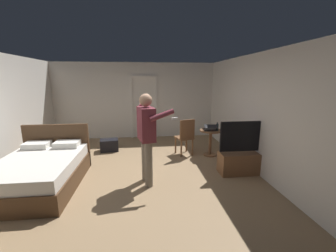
{
  "coord_description": "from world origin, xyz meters",
  "views": [
    {
      "loc": [
        0.28,
        -4.16,
        2.01
      ],
      "look_at": [
        0.78,
        0.19,
        1.04
      ],
      "focal_mm": 22.67,
      "sensor_mm": 36.0,
      "label": 1
    }
  ],
  "objects_px": {
    "tv_flatscreen": "(243,158)",
    "wooden_chair": "(185,136)",
    "person_blue_shirt": "(147,132)",
    "laptop": "(210,128)",
    "side_table": "(210,139)",
    "suitcase_dark": "(109,145)",
    "bottle_on_table": "(217,127)",
    "bed": "(41,170)"
  },
  "relations": [
    {
      "from": "laptop",
      "to": "suitcase_dark",
      "type": "bearing_deg",
      "value": 164.91
    },
    {
      "from": "bottle_on_table",
      "to": "wooden_chair",
      "type": "xyz_separation_m",
      "value": [
        -0.8,
        0.17,
        -0.25
      ]
    },
    {
      "from": "side_table",
      "to": "wooden_chair",
      "type": "height_order",
      "value": "wooden_chair"
    },
    {
      "from": "person_blue_shirt",
      "to": "suitcase_dark",
      "type": "height_order",
      "value": "person_blue_shirt"
    },
    {
      "from": "tv_flatscreen",
      "to": "laptop",
      "type": "height_order",
      "value": "tv_flatscreen"
    },
    {
      "from": "tv_flatscreen",
      "to": "suitcase_dark",
      "type": "bearing_deg",
      "value": 149.4
    },
    {
      "from": "bottle_on_table",
      "to": "suitcase_dark",
      "type": "distance_m",
      "value": 3.06
    },
    {
      "from": "bed",
      "to": "tv_flatscreen",
      "type": "bearing_deg",
      "value": 1.24
    },
    {
      "from": "wooden_chair",
      "to": "suitcase_dark",
      "type": "height_order",
      "value": "wooden_chair"
    },
    {
      "from": "bed",
      "to": "suitcase_dark",
      "type": "xyz_separation_m",
      "value": [
        0.98,
        1.94,
        -0.14
      ]
    },
    {
      "from": "suitcase_dark",
      "to": "bottle_on_table",
      "type": "bearing_deg",
      "value": -24.04
    },
    {
      "from": "wooden_chair",
      "to": "person_blue_shirt",
      "type": "distance_m",
      "value": 1.86
    },
    {
      "from": "side_table",
      "to": "laptop",
      "type": "height_order",
      "value": "laptop"
    },
    {
      "from": "suitcase_dark",
      "to": "wooden_chair",
      "type": "bearing_deg",
      "value": -25.26
    },
    {
      "from": "wooden_chair",
      "to": "bottle_on_table",
      "type": "bearing_deg",
      "value": -11.66
    },
    {
      "from": "tv_flatscreen",
      "to": "side_table",
      "type": "bearing_deg",
      "value": 107.86
    },
    {
      "from": "bottle_on_table",
      "to": "side_table",
      "type": "bearing_deg",
      "value": 150.26
    },
    {
      "from": "bed",
      "to": "laptop",
      "type": "distance_m",
      "value": 3.91
    },
    {
      "from": "person_blue_shirt",
      "to": "wooden_chair",
      "type": "bearing_deg",
      "value": 54.71
    },
    {
      "from": "side_table",
      "to": "suitcase_dark",
      "type": "distance_m",
      "value": 2.85
    },
    {
      "from": "person_blue_shirt",
      "to": "side_table",
      "type": "bearing_deg",
      "value": 39.09
    },
    {
      "from": "person_blue_shirt",
      "to": "bed",
      "type": "bearing_deg",
      "value": 176.32
    },
    {
      "from": "wooden_chair",
      "to": "suitcase_dark",
      "type": "xyz_separation_m",
      "value": [
        -2.09,
        0.6,
        -0.38
      ]
    },
    {
      "from": "person_blue_shirt",
      "to": "tv_flatscreen",
      "type": "bearing_deg",
      "value": 6.06
    },
    {
      "from": "bottle_on_table",
      "to": "wooden_chair",
      "type": "bearing_deg",
      "value": 168.34
    },
    {
      "from": "suitcase_dark",
      "to": "laptop",
      "type": "bearing_deg",
      "value": -24.23
    },
    {
      "from": "bed",
      "to": "bottle_on_table",
      "type": "relative_size",
      "value": 8.99
    },
    {
      "from": "tv_flatscreen",
      "to": "wooden_chair",
      "type": "distance_m",
      "value": 1.63
    },
    {
      "from": "side_table",
      "to": "suitcase_dark",
      "type": "height_order",
      "value": "side_table"
    },
    {
      "from": "bottle_on_table",
      "to": "wooden_chair",
      "type": "distance_m",
      "value": 0.85
    },
    {
      "from": "laptop",
      "to": "suitcase_dark",
      "type": "distance_m",
      "value": 2.87
    },
    {
      "from": "tv_flatscreen",
      "to": "person_blue_shirt",
      "type": "distance_m",
      "value": 2.19
    },
    {
      "from": "wooden_chair",
      "to": "person_blue_shirt",
      "type": "relative_size",
      "value": 0.56
    },
    {
      "from": "laptop",
      "to": "side_table",
      "type": "bearing_deg",
      "value": 50.11
    },
    {
      "from": "tv_flatscreen",
      "to": "person_blue_shirt",
      "type": "bearing_deg",
      "value": -173.94
    },
    {
      "from": "bed",
      "to": "suitcase_dark",
      "type": "distance_m",
      "value": 2.17
    },
    {
      "from": "tv_flatscreen",
      "to": "laptop",
      "type": "relative_size",
      "value": 3.15
    },
    {
      "from": "person_blue_shirt",
      "to": "suitcase_dark",
      "type": "xyz_separation_m",
      "value": [
        -1.06,
        2.07,
        -0.86
      ]
    },
    {
      "from": "bed",
      "to": "bottle_on_table",
      "type": "distance_m",
      "value": 4.07
    },
    {
      "from": "laptop",
      "to": "wooden_chair",
      "type": "xyz_separation_m",
      "value": [
        -0.62,
        0.13,
        -0.21
      ]
    },
    {
      "from": "side_table",
      "to": "tv_flatscreen",
      "type": "bearing_deg",
      "value": -72.14
    },
    {
      "from": "side_table",
      "to": "wooden_chair",
      "type": "relative_size",
      "value": 0.71
    }
  ]
}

